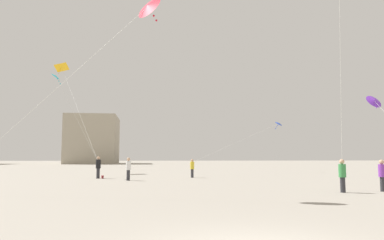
{
  "coord_description": "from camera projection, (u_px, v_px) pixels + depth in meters",
  "views": [
    {
      "loc": [
        -1.89,
        -7.14,
        1.81
      ],
      "look_at": [
        0.0,
        15.17,
        4.02
      ],
      "focal_mm": 34.52,
      "sensor_mm": 36.0,
      "label": 1
    }
  ],
  "objects": [
    {
      "name": "person_in_purple",
      "position": [
        382.0,
        174.0,
        19.09
      ],
      "size": [
        0.36,
        0.36,
        1.64
      ],
      "rotation": [
        0.0,
        0.0,
        4.23
      ],
      "color": "#2D2D33",
      "rests_on": "ground_plane"
    },
    {
      "name": "kite_crimson_diamond",
      "position": [
        148.0,
        7.0,
        17.74
      ],
      "size": [
        9.13,
        1.85,
        8.32
      ],
      "color": "red"
    },
    {
      "name": "handbag_beside_flyer",
      "position": [
        102.0,
        177.0,
        30.37
      ],
      "size": [
        0.24,
        0.35,
        0.24
      ],
      "primitive_type": "cube",
      "rotation": [
        0.0,
        0.0,
        5.04
      ],
      "color": "maroon",
      "rests_on": "ground_plane"
    },
    {
      "name": "person_in_white",
      "position": [
        128.0,
        168.0,
        27.75
      ],
      "size": [
        0.37,
        0.37,
        1.72
      ],
      "rotation": [
        0.0,
        0.0,
        3.48
      ],
      "color": "#2D2D33",
      "rests_on": "ground_plane"
    },
    {
      "name": "person_in_black",
      "position": [
        98.0,
        166.0,
        30.33
      ],
      "size": [
        0.39,
        0.39,
        1.81
      ],
      "rotation": [
        0.0,
        0.0,
        1.76
      ],
      "color": "#2D2D33",
      "rests_on": "ground_plane"
    },
    {
      "name": "building_centre_hall",
      "position": [
        93.0,
        140.0,
        93.75
      ],
      "size": [
        12.72,
        16.7,
        11.91
      ],
      "color": "#A39984",
      "rests_on": "ground_plane"
    },
    {
      "name": "kite_amber_delta",
      "position": [
        62.0,
        69.0,
        42.01
      ],
      "size": [
        7.13,
        12.41,
        11.08
      ],
      "color": "yellow"
    },
    {
      "name": "kite_cyan_diamond",
      "position": [
        56.0,
        77.0,
        32.42
      ],
      "size": [
        4.61,
        2.2,
        7.84
      ],
      "color": "#1EB2C6"
    },
    {
      "name": "person_in_yellow",
      "position": [
        192.0,
        167.0,
        31.55
      ],
      "size": [
        0.35,
        0.35,
        1.59
      ],
      "rotation": [
        0.0,
        0.0,
        0.1
      ],
      "color": "#2D2D33",
      "rests_on": "ground_plane"
    },
    {
      "name": "person_in_green",
      "position": [
        342.0,
        174.0,
        18.57
      ],
      "size": [
        0.36,
        0.36,
        1.67
      ],
      "rotation": [
        0.0,
        0.0,
        1.57
      ],
      "color": "#2D2D33",
      "rests_on": "ground_plane"
    },
    {
      "name": "kite_cobalt_diamond",
      "position": [
        278.0,
        124.0,
        44.32
      ],
      "size": [
        12.17,
        12.32,
        4.8
      ],
      "color": "blue"
    },
    {
      "name": "kite_violet_diamond",
      "position": [
        374.0,
        101.0,
        30.65
      ],
      "size": [
        3.53,
        10.42,
        5.72
      ],
      "color": "purple"
    }
  ]
}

